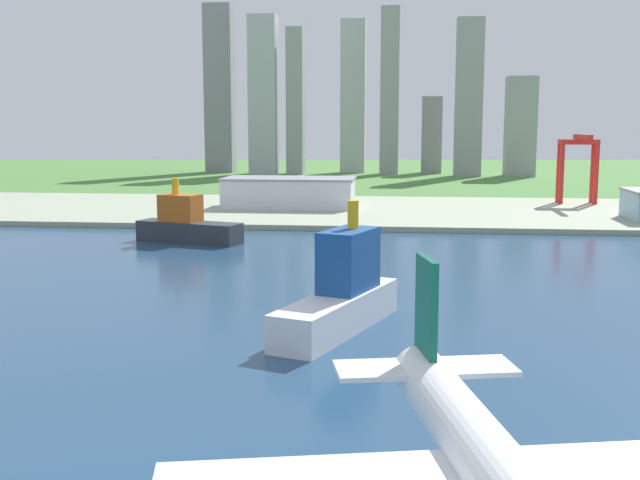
# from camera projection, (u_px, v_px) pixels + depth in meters

# --- Properties ---
(ground_plane) EXTENTS (2400.00, 2400.00, 0.00)m
(ground_plane) POSITION_uv_depth(u_px,v_px,m) (404.00, 294.00, 210.23)
(ground_plane) COLOR #4A7D39
(water_bay) EXTENTS (840.00, 360.00, 0.15)m
(water_bay) POSITION_uv_depth(u_px,v_px,m) (402.00, 359.00, 151.25)
(water_bay) COLOR navy
(water_bay) RESTS_ON ground
(industrial_pier) EXTENTS (840.00, 140.00, 2.50)m
(industrial_pier) POSITION_uv_depth(u_px,v_px,m) (406.00, 212.00, 396.77)
(industrial_pier) COLOR #9DA88D
(industrial_pier) RESTS_ON ground
(container_barge) EXTENTS (43.68, 23.48, 24.73)m
(container_barge) POSITION_uv_depth(u_px,v_px,m) (187.00, 225.00, 300.77)
(container_barge) COLOR #2D3338
(container_barge) RESTS_ON water_bay
(ferry_boat) EXTENTS (25.58, 47.19, 28.27)m
(ferry_boat) POSITION_uv_depth(u_px,v_px,m) (342.00, 294.00, 172.84)
(ferry_boat) COLOR white
(ferry_boat) RESTS_ON water_bay
(port_crane_red) EXTENTS (20.55, 36.92, 37.62)m
(port_crane_red) POSITION_uv_depth(u_px,v_px,m) (579.00, 155.00, 420.25)
(port_crane_red) COLOR red
(port_crane_red) RESTS_ON industrial_pier
(warehouse_main) EXTENTS (68.04, 33.01, 15.46)m
(warehouse_main) POSITION_uv_depth(u_px,v_px,m) (289.00, 192.00, 405.91)
(warehouse_main) COLOR silver
(warehouse_main) RESTS_ON industrial_pier
(distant_skyline) EXTENTS (301.81, 61.74, 156.50)m
(distant_skyline) POSITION_uv_depth(u_px,v_px,m) (343.00, 101.00, 709.51)
(distant_skyline) COLOR gray
(distant_skyline) RESTS_ON ground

